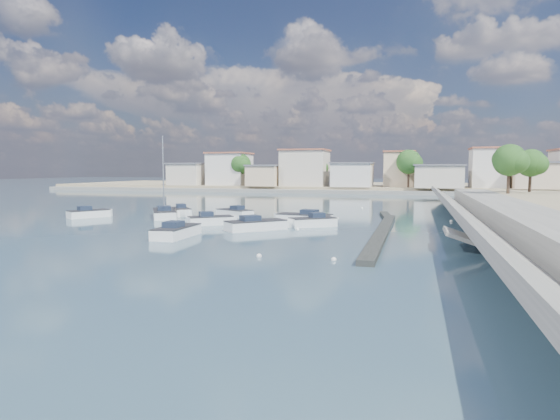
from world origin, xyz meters
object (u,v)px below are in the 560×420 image
at_px(motorboat_a, 178,232).
at_px(motorboat_e, 91,214).
at_px(motorboat_c, 302,218).
at_px(sailboat, 164,213).
at_px(motorboat_b, 213,221).
at_px(motorboat_d, 310,223).
at_px(motorboat_g, 182,212).
at_px(motorboat_f, 233,213).
at_px(motorboat_h, 259,225).

relative_size(motorboat_a, motorboat_e, 1.24).
distance_m(motorboat_c, sailboat, 15.63).
distance_m(motorboat_b, motorboat_e, 15.71).
height_order(motorboat_b, motorboat_d, same).
relative_size(motorboat_c, sailboat, 0.67).
relative_size(motorboat_b, motorboat_g, 0.97).
bearing_deg(motorboat_f, motorboat_c, -19.45).
height_order(motorboat_a, motorboat_f, same).
bearing_deg(motorboat_a, motorboat_e, 147.36).
relative_size(motorboat_a, motorboat_h, 1.09).
bearing_deg(motorboat_c, motorboat_g, 169.25).
bearing_deg(motorboat_e, motorboat_h, -12.56).
relative_size(motorboat_b, motorboat_d, 0.97).
height_order(motorboat_e, motorboat_h, same).
bearing_deg(motorboat_d, motorboat_f, 147.69).
bearing_deg(motorboat_h, motorboat_c, 71.68).
relative_size(motorboat_a, sailboat, 0.62).
distance_m(motorboat_b, sailboat, 9.57).
distance_m(motorboat_a, motorboat_h, 7.37).
relative_size(motorboat_d, motorboat_h, 0.86).
distance_m(motorboat_h, sailboat, 15.23).
relative_size(motorboat_b, motorboat_f, 0.89).
bearing_deg(motorboat_g, motorboat_b, -45.77).
distance_m(motorboat_a, motorboat_f, 15.46).
xyz_separation_m(motorboat_c, motorboat_g, (-14.62, 2.78, 0.00)).
bearing_deg(motorboat_f, motorboat_h, -57.06).
relative_size(motorboat_f, sailboat, 0.53).
height_order(motorboat_a, sailboat, sailboat).
height_order(motorboat_c, motorboat_g, same).
bearing_deg(motorboat_e, motorboat_g, 29.87).
relative_size(motorboat_e, motorboat_f, 0.94).
bearing_deg(motorboat_a, sailboat, 124.04).
bearing_deg(motorboat_e, sailboat, 19.34).
distance_m(motorboat_b, motorboat_f, 7.59).
relative_size(motorboat_e, motorboat_g, 1.02).
relative_size(motorboat_g, motorboat_h, 0.86).
height_order(motorboat_c, motorboat_f, same).
bearing_deg(motorboat_c, motorboat_f, 160.55).
distance_m(motorboat_e, sailboat, 7.84).
distance_m(motorboat_e, motorboat_f, 15.39).
bearing_deg(motorboat_b, motorboat_f, 97.40).
distance_m(motorboat_c, motorboat_h, 7.04).
bearing_deg(motorboat_c, motorboat_e, -174.92).
xyz_separation_m(motorboat_b, motorboat_h, (5.29, -2.15, 0.00)).
bearing_deg(sailboat, motorboat_f, 18.92).
distance_m(motorboat_b, motorboat_h, 5.71).
distance_m(motorboat_a, sailboat, 15.60).
relative_size(motorboat_h, sailboat, 0.57).
height_order(motorboat_b, motorboat_c, same).
distance_m(motorboat_a, motorboat_d, 12.38).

